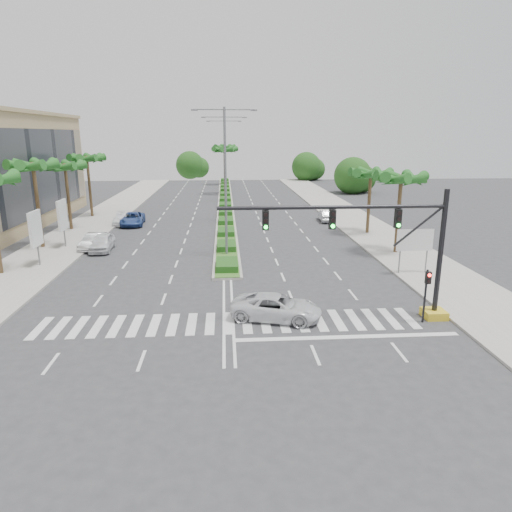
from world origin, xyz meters
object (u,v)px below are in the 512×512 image
at_px(car_parked_d, 122,219).
at_px(car_right, 326,216).
at_px(car_parked_a, 102,242).
at_px(car_crossing, 276,307).
at_px(car_parked_c, 133,219).
at_px(car_parked_b, 94,241).

height_order(car_parked_d, car_right, car_right).
bearing_deg(car_right, car_parked_a, 31.77).
xyz_separation_m(car_parked_a, car_crossing, (13.58, -16.36, -0.05)).
xyz_separation_m(car_parked_c, car_right, (22.28, 0.87, -0.04)).
relative_size(car_parked_a, car_right, 1.07).
relative_size(car_parked_b, car_crossing, 0.84).
bearing_deg(car_parked_c, car_crossing, -68.80).
relative_size(car_parked_d, car_crossing, 0.89).
distance_m(car_parked_b, car_parked_c, 10.99).
xyz_separation_m(car_parked_a, car_parked_d, (-0.88, 12.11, -0.10)).
bearing_deg(car_parked_b, car_crossing, -42.40).
relative_size(car_parked_b, car_parked_c, 0.82).
bearing_deg(car_parked_a, car_crossing, -53.16).
bearing_deg(car_parked_b, car_parked_d, 97.38).
xyz_separation_m(car_parked_a, car_parked_c, (0.44, 11.64, -0.03)).
height_order(car_parked_a, car_crossing, car_parked_a).
bearing_deg(car_right, car_crossing, 75.36).
relative_size(car_parked_b, car_parked_d, 0.94).
relative_size(car_parked_c, car_right, 1.26).
xyz_separation_m(car_parked_b, car_right, (23.60, 11.78, -0.02)).
height_order(car_parked_b, car_crossing, car_crossing).
bearing_deg(car_right, car_parked_b, 29.44).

